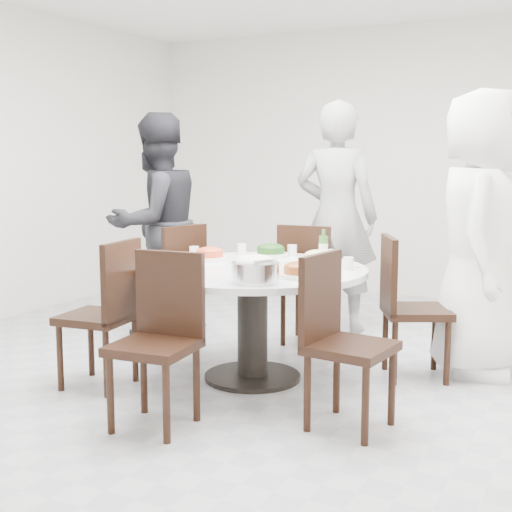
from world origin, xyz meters
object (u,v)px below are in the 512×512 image
at_px(chair_s, 153,343).
at_px(diner_left, 156,225).
at_px(chair_n, 311,284).
at_px(diner_middle, 336,217).
at_px(rice_bowl, 255,272).
at_px(chair_ne, 416,308).
at_px(chair_sw, 97,314).
at_px(chair_nw, 169,284).
at_px(dining_table, 253,324).
at_px(beverage_bottle, 323,245).
at_px(soup_bowl, 172,267).
at_px(chair_se, 351,343).
at_px(diner_right, 480,234).

distance_m(chair_s, diner_left, 2.16).
bearing_deg(chair_n, diner_middle, -96.00).
bearing_deg(rice_bowl, chair_ne, 55.92).
bearing_deg(chair_sw, chair_ne, 116.13).
bearing_deg(diner_left, chair_nw, 67.84).
bearing_deg(dining_table, beverage_bottle, 61.68).
bearing_deg(rice_bowl, soup_bowl, 177.37).
distance_m(dining_table, chair_se, 1.02).
xyz_separation_m(chair_se, diner_right, (0.41, 1.35, 0.48)).
height_order(chair_s, diner_middle, diner_middle).
distance_m(chair_ne, diner_middle, 1.46).
distance_m(chair_ne, soup_bowl, 1.64).
relative_size(dining_table, soup_bowl, 5.26).
distance_m(chair_n, beverage_bottle, 0.70).
bearing_deg(dining_table, rice_bowl, -60.66).
distance_m(chair_s, soup_bowl, 0.68).
relative_size(chair_s, diner_left, 0.52).
xyz_separation_m(diner_left, rice_bowl, (1.56, -1.22, -0.10)).
bearing_deg(chair_nw, rice_bowl, 68.52).
bearing_deg(dining_table, chair_se, -30.84).
bearing_deg(chair_ne, diner_right, -76.02).
xyz_separation_m(chair_nw, chair_se, (1.87, -1.01, 0.00)).
distance_m(dining_table, soup_bowl, 0.69).
height_order(dining_table, diner_middle, diner_middle).
bearing_deg(chair_s, chair_ne, 50.96).
distance_m(chair_n, chair_se, 1.79).
height_order(chair_ne, rice_bowl, chair_ne).
xyz_separation_m(chair_ne, diner_right, (0.34, 0.29, 0.48)).
xyz_separation_m(rice_bowl, beverage_bottle, (0.02, 1.00, 0.05)).
distance_m(chair_n, diner_middle, 0.69).
height_order(diner_right, rice_bowl, diner_right).
bearing_deg(chair_n, chair_sw, 59.60).
xyz_separation_m(dining_table, chair_se, (0.87, -0.52, 0.10)).
distance_m(dining_table, chair_nw, 1.11).
xyz_separation_m(dining_table, beverage_bottle, (0.28, 0.53, 0.48)).
distance_m(chair_sw, beverage_bottle, 1.61).
bearing_deg(soup_bowl, dining_table, 53.96).
bearing_deg(chair_se, beverage_bottle, 35.71).
bearing_deg(soup_bowl, chair_sw, -164.06).
height_order(chair_s, diner_left, diner_left).
bearing_deg(diner_left, chair_s, 53.14).
relative_size(chair_ne, diner_middle, 0.50).
bearing_deg(chair_ne, rice_bowl, 118.74).
relative_size(chair_sw, chair_s, 1.00).
distance_m(diner_right, diner_middle, 1.47).
height_order(chair_s, rice_bowl, chair_s).
bearing_deg(diner_middle, chair_se, 107.94).
bearing_deg(chair_sw, diner_left, -166.56).
bearing_deg(chair_s, chair_nw, 116.39).
relative_size(chair_ne, rice_bowl, 3.42).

